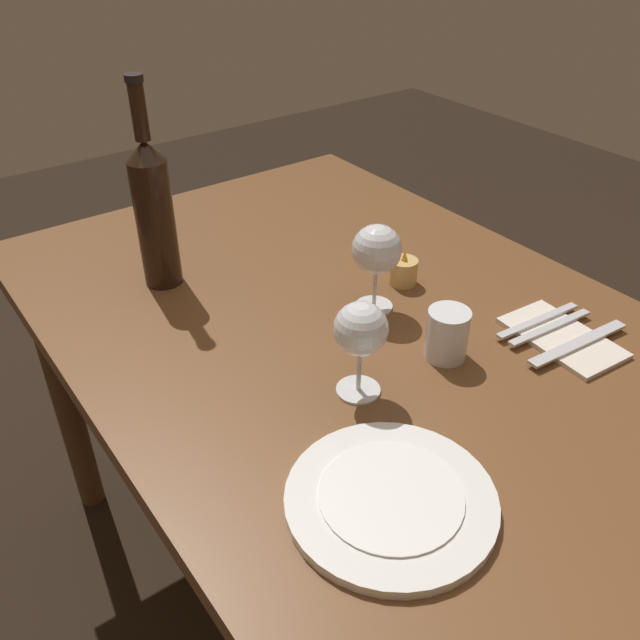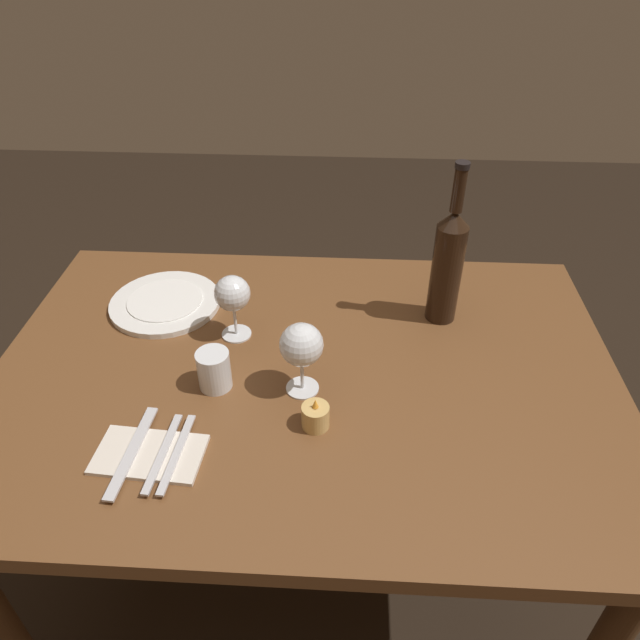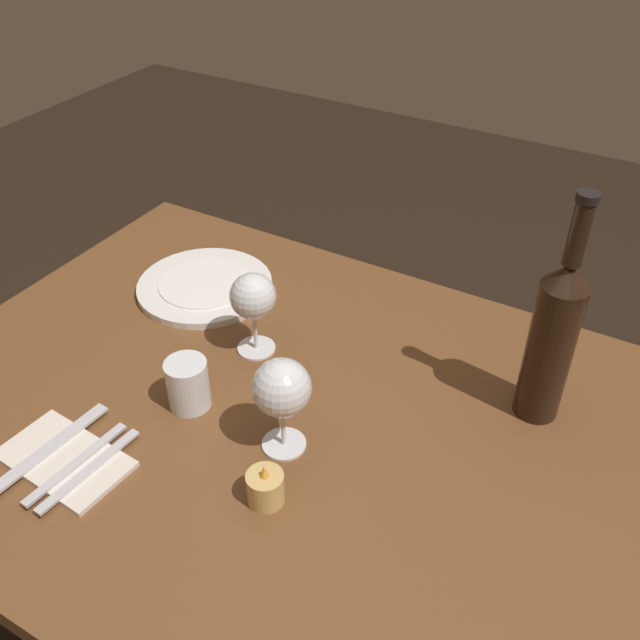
{
  "view_description": "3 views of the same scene",
  "coord_description": "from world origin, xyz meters",
  "px_view_note": "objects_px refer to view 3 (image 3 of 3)",
  "views": [
    {
      "loc": [
        0.74,
        -0.6,
        1.38
      ],
      "look_at": [
        0.05,
        -0.09,
        0.8
      ],
      "focal_mm": 37.52,
      "sensor_mm": 36.0,
      "label": 1
    },
    {
      "loc": [
        -0.08,
        0.91,
        1.57
      ],
      "look_at": [
        -0.03,
        -0.06,
        0.83
      ],
      "focal_mm": 33.18,
      "sensor_mm": 36.0,
      "label": 2
    },
    {
      "loc": [
        -0.41,
        0.66,
        1.52
      ],
      "look_at": [
        0.03,
        -0.1,
        0.86
      ],
      "focal_mm": 39.9,
      "sensor_mm": 36.0,
      "label": 3
    }
  ],
  "objects_px": {
    "water_tumbler": "(188,386)",
    "table_knife": "(49,449)",
    "votive_candle": "(265,488)",
    "dinner_plate": "(205,286)",
    "fork_inner": "(76,463)",
    "wine_glass_left": "(253,298)",
    "folded_napkin": "(65,460)",
    "wine_bottle": "(553,337)",
    "fork_outer": "(89,470)",
    "wine_glass_right": "(283,390)"
  },
  "relations": [
    {
      "from": "wine_glass_left",
      "to": "fork_inner",
      "type": "xyz_separation_m",
      "value": [
        0.07,
        0.35,
        -0.1
      ]
    },
    {
      "from": "table_knife",
      "to": "wine_bottle",
      "type": "bearing_deg",
      "value": -142.86
    },
    {
      "from": "votive_candle",
      "to": "folded_napkin",
      "type": "height_order",
      "value": "votive_candle"
    },
    {
      "from": "wine_glass_right",
      "to": "wine_bottle",
      "type": "bearing_deg",
      "value": -138.94
    },
    {
      "from": "wine_bottle",
      "to": "fork_outer",
      "type": "relative_size",
      "value": 2.08
    },
    {
      "from": "votive_candle",
      "to": "dinner_plate",
      "type": "bearing_deg",
      "value": -43.6
    },
    {
      "from": "wine_glass_right",
      "to": "fork_outer",
      "type": "height_order",
      "value": "wine_glass_right"
    },
    {
      "from": "folded_napkin",
      "to": "fork_outer",
      "type": "height_order",
      "value": "fork_outer"
    },
    {
      "from": "votive_candle",
      "to": "water_tumbler",
      "type": "bearing_deg",
      "value": -25.14
    },
    {
      "from": "dinner_plate",
      "to": "wine_glass_left",
      "type": "bearing_deg",
      "value": 151.67
    },
    {
      "from": "folded_napkin",
      "to": "table_knife",
      "type": "xyz_separation_m",
      "value": [
        0.03,
        0.0,
        0.01
      ]
    },
    {
      "from": "wine_glass_right",
      "to": "dinner_plate",
      "type": "height_order",
      "value": "wine_glass_right"
    },
    {
      "from": "water_tumbler",
      "to": "dinner_plate",
      "type": "xyz_separation_m",
      "value": [
        0.17,
        -0.27,
        -0.03
      ]
    },
    {
      "from": "fork_outer",
      "to": "fork_inner",
      "type": "bearing_deg",
      "value": 0.0
    },
    {
      "from": "fork_inner",
      "to": "fork_outer",
      "type": "distance_m",
      "value": 0.02
    },
    {
      "from": "wine_glass_right",
      "to": "table_knife",
      "type": "relative_size",
      "value": 0.74
    },
    {
      "from": "wine_glass_left",
      "to": "wine_bottle",
      "type": "height_order",
      "value": "wine_bottle"
    },
    {
      "from": "wine_glass_right",
      "to": "table_knife",
      "type": "height_order",
      "value": "wine_glass_right"
    },
    {
      "from": "wine_glass_right",
      "to": "votive_candle",
      "type": "xyz_separation_m",
      "value": [
        -0.03,
        0.1,
        -0.09
      ]
    },
    {
      "from": "folded_napkin",
      "to": "fork_outer",
      "type": "distance_m",
      "value": 0.05
    },
    {
      "from": "wine_bottle",
      "to": "votive_candle",
      "type": "distance_m",
      "value": 0.46
    },
    {
      "from": "fork_inner",
      "to": "dinner_plate",
      "type": "bearing_deg",
      "value": -75.47
    },
    {
      "from": "votive_candle",
      "to": "folded_napkin",
      "type": "distance_m",
      "value": 0.3
    },
    {
      "from": "wine_glass_left",
      "to": "wine_glass_right",
      "type": "bearing_deg",
      "value": 134.73
    },
    {
      "from": "dinner_plate",
      "to": "table_knife",
      "type": "height_order",
      "value": "dinner_plate"
    },
    {
      "from": "wine_glass_left",
      "to": "votive_candle",
      "type": "distance_m",
      "value": 0.34
    },
    {
      "from": "water_tumbler",
      "to": "table_knife",
      "type": "xyz_separation_m",
      "value": [
        0.11,
        0.19,
        -0.03
      ]
    },
    {
      "from": "dinner_plate",
      "to": "fork_outer",
      "type": "bearing_deg",
      "value": 107.46
    },
    {
      "from": "fork_inner",
      "to": "wine_glass_left",
      "type": "bearing_deg",
      "value": -101.47
    },
    {
      "from": "water_tumbler",
      "to": "folded_napkin",
      "type": "xyz_separation_m",
      "value": [
        0.08,
        0.19,
        -0.03
      ]
    },
    {
      "from": "wine_glass_right",
      "to": "votive_candle",
      "type": "bearing_deg",
      "value": 107.06
    },
    {
      "from": "wine_glass_left",
      "to": "folded_napkin",
      "type": "xyz_separation_m",
      "value": [
        0.1,
        0.35,
        -0.1
      ]
    },
    {
      "from": "dinner_plate",
      "to": "folded_napkin",
      "type": "relative_size",
      "value": 1.31
    },
    {
      "from": "water_tumbler",
      "to": "table_knife",
      "type": "distance_m",
      "value": 0.22
    },
    {
      "from": "water_tumbler",
      "to": "wine_glass_right",
      "type": "bearing_deg",
      "value": 179.89
    },
    {
      "from": "fork_inner",
      "to": "water_tumbler",
      "type": "bearing_deg",
      "value": -107.15
    },
    {
      "from": "wine_glass_right",
      "to": "wine_bottle",
      "type": "relative_size",
      "value": 0.42
    },
    {
      "from": "dinner_plate",
      "to": "table_knife",
      "type": "relative_size",
      "value": 1.23
    },
    {
      "from": "water_tumbler",
      "to": "fork_inner",
      "type": "bearing_deg",
      "value": 72.85
    },
    {
      "from": "folded_napkin",
      "to": "table_knife",
      "type": "bearing_deg",
      "value": 0.0
    },
    {
      "from": "wine_glass_left",
      "to": "fork_inner",
      "type": "bearing_deg",
      "value": 78.53
    },
    {
      "from": "wine_glass_right",
      "to": "water_tumbler",
      "type": "height_order",
      "value": "wine_glass_right"
    },
    {
      "from": "votive_candle",
      "to": "wine_bottle",
      "type": "bearing_deg",
      "value": -126.95
    },
    {
      "from": "votive_candle",
      "to": "wine_glass_left",
      "type": "bearing_deg",
      "value": -53.58
    },
    {
      "from": "fork_outer",
      "to": "table_knife",
      "type": "xyz_separation_m",
      "value": [
        0.08,
        0.0,
        0.0
      ]
    },
    {
      "from": "water_tumbler",
      "to": "votive_candle",
      "type": "distance_m",
      "value": 0.23
    },
    {
      "from": "water_tumbler",
      "to": "fork_inner",
      "type": "xyz_separation_m",
      "value": [
        0.06,
        0.19,
        -0.03
      ]
    },
    {
      "from": "table_knife",
      "to": "fork_outer",
      "type": "bearing_deg",
      "value": 180.0
    },
    {
      "from": "dinner_plate",
      "to": "fork_inner",
      "type": "bearing_deg",
      "value": 104.53
    },
    {
      "from": "wine_glass_right",
      "to": "fork_outer",
      "type": "bearing_deg",
      "value": 41.54
    }
  ]
}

